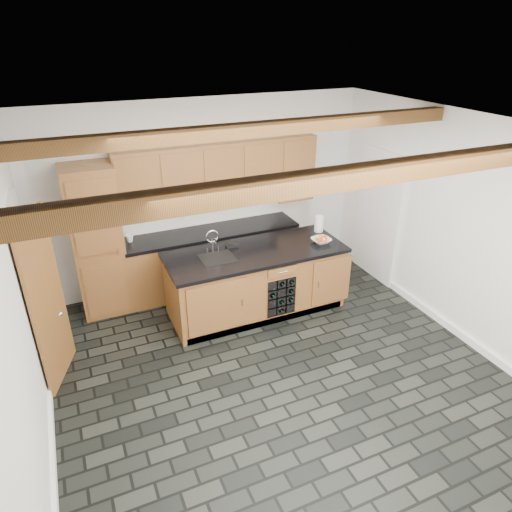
{
  "coord_description": "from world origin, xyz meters",
  "views": [
    {
      "loc": [
        -1.93,
        -3.79,
        3.65
      ],
      "look_at": [
        0.09,
        0.8,
        1.12
      ],
      "focal_mm": 32.0,
      "sensor_mm": 36.0,
      "label": 1
    }
  ],
  "objects": [
    {
      "name": "fruit_bowl",
      "position": [
        1.25,
        1.17,
        0.96
      ],
      "size": [
        0.28,
        0.28,
        0.06
      ],
      "primitive_type": "imported",
      "rotation": [
        0.0,
        0.0,
        0.07
      ],
      "color": "silver",
      "rests_on": "island"
    },
    {
      "name": "ground",
      "position": [
        0.0,
        0.0,
        0.0
      ],
      "size": [
        5.0,
        5.0,
        0.0
      ],
      "primitive_type": "plane",
      "color": "black",
      "rests_on": "ground"
    },
    {
      "name": "mug",
      "position": [
        -1.21,
        2.29,
        0.98
      ],
      "size": [
        0.13,
        0.13,
        0.1
      ],
      "primitive_type": "imported",
      "rotation": [
        0.0,
        0.0,
        0.23
      ],
      "color": "white",
      "rests_on": "back_cabinetry"
    },
    {
      "name": "island",
      "position": [
        0.31,
        1.28,
        0.46
      ],
      "size": [
        2.48,
        0.96,
        0.93
      ],
      "color": "brown",
      "rests_on": "ground"
    },
    {
      "name": "fruit_cluster",
      "position": [
        1.25,
        1.17,
        1.0
      ],
      "size": [
        0.16,
        0.17,
        0.07
      ],
      "color": "red",
      "rests_on": "fruit_bowl"
    },
    {
      "name": "back_cabinetry",
      "position": [
        -0.38,
        2.24,
        0.98
      ],
      "size": [
        3.65,
        0.62,
        2.2
      ],
      "color": "brown",
      "rests_on": "ground"
    },
    {
      "name": "faucet",
      "position": [
        -0.25,
        1.33,
        0.96
      ],
      "size": [
        0.45,
        0.4,
        0.34
      ],
      "color": "black",
      "rests_on": "island"
    },
    {
      "name": "kitchen_scale",
      "position": [
        0.05,
        1.55,
        0.95
      ],
      "size": [
        0.17,
        0.11,
        0.05
      ],
      "rotation": [
        0.0,
        0.0,
        -0.07
      ],
      "color": "black",
      "rests_on": "island"
    },
    {
      "name": "room_shell",
      "position": [
        -0.09,
        0.53,
        1.53
      ],
      "size": [
        5.01,
        5.0,
        5.0
      ],
      "color": "white",
      "rests_on": "ground"
    },
    {
      "name": "paper_towel",
      "position": [
        1.42,
        1.53,
        1.05
      ],
      "size": [
        0.13,
        0.13,
        0.24
      ],
      "primitive_type": "cylinder",
      "color": "white",
      "rests_on": "island"
    }
  ]
}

